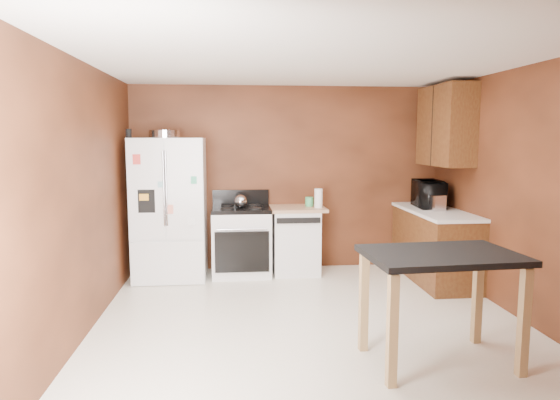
{
  "coord_description": "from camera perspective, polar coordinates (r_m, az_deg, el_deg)",
  "views": [
    {
      "loc": [
        -0.75,
        -4.55,
        1.81
      ],
      "look_at": [
        -0.23,
        0.85,
        1.12
      ],
      "focal_mm": 32.0,
      "sensor_mm": 36.0,
      "label": 1
    }
  ],
  "objects": [
    {
      "name": "floor",
      "position": [
        4.95,
        3.72,
        -14.26
      ],
      "size": [
        4.5,
        4.5,
        0.0
      ],
      "primitive_type": "plane",
      "color": "white",
      "rests_on": "ground"
    },
    {
      "name": "ceiling",
      "position": [
        4.66,
        3.98,
        15.71
      ],
      "size": [
        4.5,
        4.5,
        0.0
      ],
      "primitive_type": "plane",
      "rotation": [
        3.14,
        0.0,
        0.0
      ],
      "color": "white",
      "rests_on": "ground"
    },
    {
      "name": "wall_back",
      "position": [
        6.86,
        0.82,
        2.51
      ],
      "size": [
        4.2,
        0.0,
        4.2
      ],
      "primitive_type": "plane",
      "rotation": [
        1.57,
        0.0,
        0.0
      ],
      "color": "brown",
      "rests_on": "ground"
    },
    {
      "name": "wall_front",
      "position": [
        2.48,
        12.3,
        -5.97
      ],
      "size": [
        4.2,
        0.0,
        4.2
      ],
      "primitive_type": "plane",
      "rotation": [
        -1.57,
        0.0,
        0.0
      ],
      "color": "brown",
      "rests_on": "ground"
    },
    {
      "name": "wall_left",
      "position": [
        4.78,
        -21.87,
        -0.04
      ],
      "size": [
        0.0,
        4.5,
        4.5
      ],
      "primitive_type": "plane",
      "rotation": [
        1.57,
        0.0,
        1.57
      ],
      "color": "brown",
      "rests_on": "ground"
    },
    {
      "name": "wall_right",
      "position": [
        5.39,
        26.45,
        0.49
      ],
      "size": [
        0.0,
        4.5,
        4.5
      ],
      "primitive_type": "plane",
      "rotation": [
        1.57,
        0.0,
        -1.57
      ],
      "color": "brown",
      "rests_on": "ground"
    },
    {
      "name": "roasting_pan",
      "position": [
        6.51,
        -13.06,
        7.35
      ],
      "size": [
        0.39,
        0.39,
        0.1
      ],
      "primitive_type": "cylinder",
      "color": "silver",
      "rests_on": "refrigerator"
    },
    {
      "name": "pen_cup",
      "position": [
        6.4,
        -16.92,
        7.29
      ],
      "size": [
        0.07,
        0.07,
        0.11
      ],
      "primitive_type": "cylinder",
      "color": "black",
      "rests_on": "refrigerator"
    },
    {
      "name": "kettle",
      "position": [
        6.48,
        -4.52,
        -0.14
      ],
      "size": [
        0.17,
        0.17,
        0.17
      ],
      "primitive_type": "sphere",
      "color": "silver",
      "rests_on": "gas_range"
    },
    {
      "name": "paper_towel",
      "position": [
        6.55,
        4.41,
        0.2
      ],
      "size": [
        0.13,
        0.13,
        0.25
      ],
      "primitive_type": "cylinder",
      "rotation": [
        0.0,
        0.0,
        0.21
      ],
      "color": "white",
      "rests_on": "dishwasher"
    },
    {
      "name": "green_canister",
      "position": [
        6.7,
        3.38,
        -0.18
      ],
      "size": [
        0.13,
        0.13,
        0.12
      ],
      "primitive_type": "cylinder",
      "rotation": [
        0.0,
        0.0,
        -0.15
      ],
      "color": "#46B76B",
      "rests_on": "dishwasher"
    },
    {
      "name": "toaster",
      "position": [
        6.56,
        17.22,
        -0.25
      ],
      "size": [
        0.22,
        0.3,
        0.19
      ],
      "primitive_type": "cube",
      "rotation": [
        0.0,
        0.0,
        0.22
      ],
      "color": "silver",
      "rests_on": "right_cabinets"
    },
    {
      "name": "microwave",
      "position": [
        6.79,
        16.64,
        0.55
      ],
      "size": [
        0.44,
        0.61,
        0.32
      ],
      "primitive_type": "imported",
      "rotation": [
        0.0,
        0.0,
        1.48
      ],
      "color": "black",
      "rests_on": "right_cabinets"
    },
    {
      "name": "refrigerator",
      "position": [
        6.52,
        -12.47,
        -0.99
      ],
      "size": [
        0.9,
        0.8,
        1.8
      ],
      "color": "white",
      "rests_on": "ground"
    },
    {
      "name": "gas_range",
      "position": [
        6.61,
        -4.42,
        -4.59
      ],
      "size": [
        0.76,
        0.68,
        1.1
      ],
      "color": "white",
      "rests_on": "ground"
    },
    {
      "name": "dishwasher",
      "position": [
        6.69,
        1.77,
        -4.52
      ],
      "size": [
        0.78,
        0.63,
        0.89
      ],
      "color": "white",
      "rests_on": "ground"
    },
    {
      "name": "right_cabinets",
      "position": [
        6.62,
        17.6,
        -0.98
      ],
      "size": [
        0.63,
        1.58,
        2.45
      ],
      "color": "brown",
      "rests_on": "ground"
    },
    {
      "name": "island",
      "position": [
        4.18,
        17.9,
        -7.64
      ],
      "size": [
        1.22,
        0.86,
        0.91
      ],
      "color": "black",
      "rests_on": "ground"
    }
  ]
}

